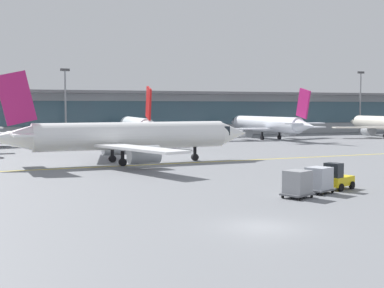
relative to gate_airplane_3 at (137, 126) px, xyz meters
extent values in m
plane|color=slate|center=(-11.68, -68.21, -2.88)|extent=(400.00, 400.00, 0.00)
cube|color=yellow|center=(-9.87, -36.68, -2.88)|extent=(109.89, 5.64, 0.01)
cube|color=#9EA3A8|center=(-11.68, 20.89, 1.62)|extent=(198.47, 8.00, 9.00)
cube|color=#385666|center=(-11.68, 16.81, 2.07)|extent=(190.53, 0.16, 5.04)
cube|color=slate|center=(-11.68, 19.39, 6.42)|extent=(206.41, 11.00, 0.60)
cube|color=white|center=(-20.47, -3.52, -0.70)|extent=(12.13, 6.57, 0.24)
cylinder|color=#999EA3|center=(-22.93, -2.40, -1.50)|extent=(1.98, 3.17, 1.79)
cylinder|color=white|center=(0.04, 0.37, 0.09)|extent=(4.88, 21.00, 2.89)
cone|color=white|center=(1.21, 12.46, 0.09)|extent=(3.07, 3.72, 2.75)
cube|color=black|center=(0.98, 10.16, 0.46)|extent=(2.50, 2.81, 1.01)
cone|color=white|center=(-1.19, -12.29, 0.09)|extent=(2.89, 4.84, 2.46)
cube|color=white|center=(-7.49, -0.61, -0.70)|extent=(12.07, 6.91, 0.24)
cylinder|color=#999EA3|center=(-5.00, 0.43, -1.50)|extent=(2.07, 3.22, 1.79)
cube|color=white|center=(7.24, -2.03, -0.70)|extent=(12.20, 4.85, 0.24)
cylinder|color=#999EA3|center=(4.99, -0.53, -1.50)|extent=(2.07, 3.22, 1.79)
cube|color=red|center=(-1.10, -11.37, 4.01)|extent=(0.68, 3.91, 5.45)
cube|color=white|center=(-3.18, -10.83, 0.53)|extent=(4.43, 2.44, 0.20)
cube|color=white|center=(1.05, -11.24, 0.53)|extent=(4.43, 2.44, 0.20)
cylinder|color=black|center=(0.74, 7.63, -2.12)|extent=(0.37, 0.37, 1.53)
cylinder|color=black|center=(0.74, 7.63, -2.50)|extent=(0.54, 0.81, 0.77)
cylinder|color=black|center=(-2.08, -1.13, -2.12)|extent=(0.37, 0.37, 1.53)
cylinder|color=black|center=(-2.08, -1.13, -2.50)|extent=(0.54, 0.81, 0.77)
cylinder|color=black|center=(1.82, -1.51, -2.12)|extent=(0.37, 0.37, 1.53)
cylinder|color=black|center=(1.82, -1.51, -2.50)|extent=(0.54, 0.81, 0.77)
cylinder|color=silver|center=(25.83, -0.67, 0.09)|extent=(4.34, 20.97, 2.89)
cone|color=silver|center=(24.98, 11.45, 0.09)|extent=(2.98, 3.65, 2.75)
cube|color=black|center=(25.14, 9.14, 0.46)|extent=(2.43, 2.75, 1.01)
cone|color=silver|center=(26.71, -13.36, 0.09)|extent=(2.77, 4.79, 2.46)
cube|color=silver|center=(18.56, -2.88, -0.70)|extent=(12.21, 5.15, 0.24)
cylinder|color=#999EA3|center=(20.85, -1.44, -1.50)|extent=(2.00, 3.18, 1.79)
cube|color=silver|center=(33.33, -1.85, -0.70)|extent=(12.12, 6.64, 0.24)
cylinder|color=#999EA3|center=(30.86, -0.74, -1.50)|extent=(2.00, 3.18, 1.79)
cube|color=#B21E66|center=(26.65, -12.44, 4.01)|extent=(0.58, 3.91, 5.45)
cube|color=silver|center=(24.50, -12.25, 0.53)|extent=(4.38, 2.33, 0.20)
cube|color=silver|center=(28.75, -11.95, 0.53)|extent=(4.38, 2.33, 0.20)
cylinder|color=black|center=(25.32, 6.60, -2.12)|extent=(0.37, 0.37, 1.53)
cylinder|color=black|center=(25.32, 6.60, -2.50)|extent=(0.52, 0.80, 0.77)
cylinder|color=black|center=(23.99, -2.50, -2.12)|extent=(0.37, 0.37, 1.53)
cylinder|color=black|center=(23.99, -2.50, -2.50)|extent=(0.52, 0.80, 0.77)
cylinder|color=black|center=(27.90, -2.23, -2.12)|extent=(0.37, 0.37, 1.53)
cylinder|color=black|center=(27.90, -2.23, -2.50)|extent=(0.52, 0.80, 0.77)
cone|color=silver|center=(53.52, 8.17, 0.03)|extent=(2.90, 3.56, 2.69)
cube|color=black|center=(53.37, 5.91, 0.38)|extent=(2.37, 2.68, 0.99)
cube|color=silver|center=(45.42, -4.87, -0.75)|extent=(11.86, 6.44, 0.23)
cylinder|color=#999EA3|center=(47.83, -3.78, -1.54)|extent=(1.94, 3.10, 1.75)
cylinder|color=black|center=(53.21, 3.43, -2.13)|extent=(0.37, 0.37, 1.50)
cylinder|color=black|center=(53.21, 3.43, -2.51)|extent=(0.50, 0.78, 0.75)
cylinder|color=white|center=(-9.87, -34.68, 0.24)|extent=(21.98, 4.08, 3.04)
cone|color=white|center=(2.86, -34.07, 0.24)|extent=(3.78, 3.06, 2.88)
cube|color=black|center=(0.44, -34.19, 0.62)|extent=(2.84, 2.50, 1.06)
cone|color=white|center=(-23.22, -35.32, 0.24)|extent=(4.98, 2.81, 2.58)
cube|color=white|center=(-12.03, -27.01, -0.59)|extent=(5.66, 12.82, 0.25)
cylinder|color=#999EA3|center=(-10.57, -29.44, -1.44)|extent=(3.30, 2.03, 1.88)
cube|color=white|center=(-11.28, -42.53, -0.59)|extent=(6.73, 12.76, 0.25)
cylinder|color=#999EA3|center=(-10.07, -39.97, -1.44)|extent=(3.30, 2.03, 1.88)
cube|color=#B21E66|center=(-22.25, -35.28, 4.35)|extent=(4.10, 0.52, 5.72)
cube|color=white|center=(-22.00, -33.03, 0.70)|extent=(2.36, 4.56, 0.21)
cube|color=white|center=(-21.78, -37.49, 0.70)|extent=(2.36, 4.56, 0.21)
cylinder|color=black|center=(-2.23, -34.32, -2.08)|extent=(0.39, 0.39, 1.61)
cylinder|color=black|center=(-2.23, -34.32, -2.48)|extent=(0.83, 0.53, 0.80)
cylinder|color=black|center=(-11.76, -32.72, -2.08)|extent=(0.39, 0.39, 1.61)
cylinder|color=black|center=(-11.76, -32.72, -2.48)|extent=(0.83, 0.53, 0.80)
cylinder|color=black|center=(-11.56, -36.82, -2.08)|extent=(0.39, 0.39, 1.61)
cylinder|color=black|center=(-11.56, -36.82, -2.48)|extent=(0.83, 0.53, 0.80)
cube|color=yellow|center=(0.14, -58.75, -2.23)|extent=(2.95, 2.34, 0.70)
cube|color=#1E2328|center=(-0.54, -59.06, -1.33)|extent=(1.33, 1.50, 1.10)
cylinder|color=black|center=(0.63, -57.76, -2.58)|extent=(0.64, 0.45, 0.60)
cylinder|color=black|center=(1.20, -59.04, -2.58)|extent=(0.64, 0.45, 0.60)
cylinder|color=black|center=(-0.92, -58.46, -2.58)|extent=(0.64, 0.45, 0.60)
cylinder|color=black|center=(-0.35, -59.74, -2.58)|extent=(0.64, 0.45, 0.60)
cube|color=#595B60|center=(-2.42, -59.90, -2.60)|extent=(2.57, 2.32, 0.12)
cube|color=#B2B7C1|center=(-2.42, -59.90, -1.74)|extent=(2.07, 2.02, 1.60)
cylinder|color=black|center=(-2.03, -58.96, -2.77)|extent=(0.24, 0.18, 0.22)
cylinder|color=black|center=(-1.45, -60.23, -2.77)|extent=(0.24, 0.18, 0.22)
cylinder|color=black|center=(-3.39, -59.57, -2.77)|extent=(0.24, 0.18, 0.22)
cylinder|color=black|center=(-2.82, -60.85, -2.77)|extent=(0.24, 0.18, 0.22)
cube|color=#595B60|center=(-4.99, -61.05, -2.60)|extent=(2.57, 2.32, 0.12)
cube|color=gray|center=(-4.99, -61.05, -1.74)|extent=(2.07, 2.02, 1.60)
cylinder|color=black|center=(-4.59, -60.11, -2.77)|extent=(0.24, 0.18, 0.22)
cylinder|color=black|center=(-4.02, -61.38, -2.77)|extent=(0.24, 0.18, 0.22)
cylinder|color=black|center=(-5.96, -60.72, -2.77)|extent=(0.24, 0.18, 0.22)
cylinder|color=black|center=(-5.39, -62.00, -2.77)|extent=(0.24, 0.18, 0.22)
cylinder|color=gray|center=(-10.56, 13.41, 3.71)|extent=(0.36, 0.36, 13.19)
cube|color=#3F3F42|center=(-10.56, 13.41, 10.55)|extent=(1.80, 0.30, 0.50)
cylinder|color=gray|center=(58.34, 12.31, 4.19)|extent=(0.36, 0.36, 14.14)
cube|color=#3F3F42|center=(58.34, 12.31, 11.50)|extent=(1.80, 0.30, 0.50)
camera|label=1|loc=(-25.31, -93.29, 3.55)|focal=50.44mm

